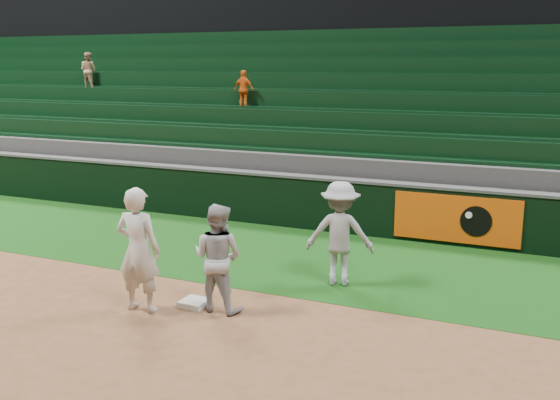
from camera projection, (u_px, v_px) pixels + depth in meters
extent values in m
plane|color=brown|center=(212.00, 308.00, 9.86)|extent=(70.00, 70.00, 0.00)
cube|color=#0E380E|center=(287.00, 255.00, 12.54)|extent=(36.00, 4.20, 0.01)
cube|color=black|center=(433.00, 6.00, 24.19)|extent=(40.00, 12.00, 12.00)
cube|color=silver|center=(194.00, 303.00, 9.94)|extent=(0.41, 0.41, 0.09)
imported|color=silver|center=(138.00, 250.00, 9.56)|extent=(0.76, 0.54, 1.96)
imported|color=#A3A5AD|center=(218.00, 258.00, 9.61)|extent=(0.85, 0.67, 1.70)
imported|color=#9496A1|center=(340.00, 234.00, 10.72)|extent=(1.30, 0.92, 1.82)
cube|color=black|center=(324.00, 205.00, 14.38)|extent=(36.00, 0.35, 1.20)
cube|color=#D84C0A|center=(456.00, 219.00, 13.03)|extent=(2.60, 0.05, 1.00)
cylinder|color=black|center=(476.00, 221.00, 12.85)|extent=(0.64, 0.02, 0.64)
cylinder|color=white|center=(469.00, 215.00, 12.86)|extent=(0.14, 0.02, 0.14)
cube|color=#424244|center=(325.00, 178.00, 14.25)|extent=(36.00, 0.40, 0.06)
cube|color=#323235|center=(335.00, 189.00, 14.98)|extent=(36.00, 0.85, 1.65)
cube|color=black|center=(339.00, 144.00, 14.98)|extent=(36.00, 0.14, 0.50)
cube|color=black|center=(336.00, 153.00, 14.88)|extent=(36.00, 0.45, 0.08)
cube|color=#323235|center=(346.00, 175.00, 15.70)|extent=(36.00, 0.85, 2.10)
cube|color=black|center=(350.00, 122.00, 15.65)|extent=(36.00, 0.14, 0.50)
cube|color=black|center=(348.00, 131.00, 15.54)|extent=(36.00, 0.45, 0.08)
cube|color=#323235|center=(356.00, 161.00, 16.41)|extent=(36.00, 0.85, 2.55)
cube|color=black|center=(360.00, 102.00, 16.31)|extent=(36.00, 0.14, 0.50)
cube|color=black|center=(358.00, 111.00, 16.20)|extent=(36.00, 0.45, 0.08)
cube|color=#323235|center=(365.00, 149.00, 17.12)|extent=(36.00, 0.85, 3.00)
cube|color=black|center=(370.00, 84.00, 16.98)|extent=(36.00, 0.14, 0.50)
cube|color=black|center=(368.00, 92.00, 16.87)|extent=(36.00, 0.45, 0.08)
cube|color=#323235|center=(374.00, 137.00, 17.83)|extent=(36.00, 0.85, 3.45)
cube|color=black|center=(378.00, 67.00, 17.64)|extent=(36.00, 0.14, 0.50)
cube|color=black|center=(376.00, 74.00, 17.53)|extent=(36.00, 0.45, 0.08)
cube|color=#323235|center=(382.00, 127.00, 18.55)|extent=(36.00, 0.85, 3.90)
cube|color=black|center=(386.00, 51.00, 18.31)|extent=(36.00, 0.14, 0.50)
cube|color=black|center=(385.00, 58.00, 18.20)|extent=(36.00, 0.45, 0.08)
cube|color=#323235|center=(389.00, 117.00, 19.26)|extent=(36.00, 0.85, 4.35)
cube|color=black|center=(394.00, 36.00, 18.97)|extent=(36.00, 0.14, 0.50)
cube|color=black|center=(392.00, 43.00, 18.86)|extent=(36.00, 0.45, 0.08)
imported|color=#DA5C14|center=(244.00, 90.00, 17.27)|extent=(0.66, 0.35, 1.07)
imported|color=tan|center=(88.00, 70.00, 20.33)|extent=(0.58, 0.47, 1.16)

